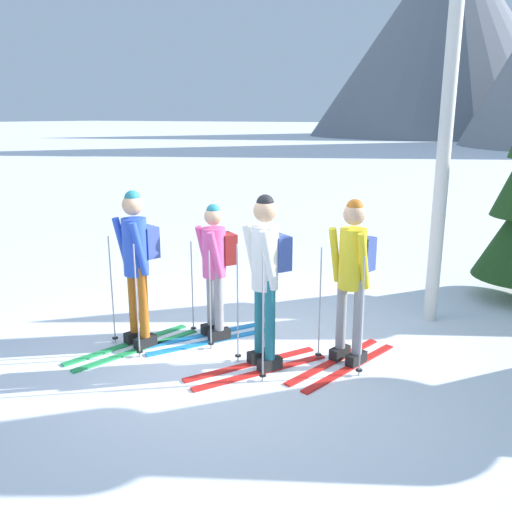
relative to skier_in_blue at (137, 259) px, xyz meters
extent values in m
plane|color=white|center=(1.00, 0.33, -1.05)|extent=(400.00, 400.00, 0.00)
cube|color=green|center=(0.07, -0.14, -1.04)|extent=(0.58, 1.58, 0.02)
cube|color=green|center=(-0.14, -0.07, -1.04)|extent=(0.58, 1.58, 0.02)
cube|color=black|center=(0.10, -0.04, -0.97)|extent=(0.18, 0.28, 0.12)
cylinder|color=#B76019|center=(0.10, -0.04, -0.49)|extent=(0.11, 0.11, 0.87)
cube|color=black|center=(-0.11, 0.02, -0.97)|extent=(0.18, 0.28, 0.12)
cylinder|color=#B76019|center=(-0.11, 0.02, -0.49)|extent=(0.11, 0.11, 0.87)
cylinder|color=blue|center=(0.00, -0.01, 0.15)|extent=(0.28, 0.28, 0.65)
sphere|color=tan|center=(0.00, -0.01, 0.63)|extent=(0.24, 0.24, 0.24)
sphere|color=#1E6B7A|center=(0.00, -0.01, 0.70)|extent=(0.18, 0.18, 0.18)
cylinder|color=blue|center=(0.15, -0.12, 0.16)|extent=(0.14, 0.22, 0.62)
cylinder|color=blue|center=(-0.19, -0.01, 0.16)|extent=(0.14, 0.22, 0.62)
cylinder|color=#A5A5AD|center=(0.20, -0.26, -0.40)|extent=(0.02, 0.02, 1.31)
cylinder|color=black|center=(0.20, -0.26, -0.99)|extent=(0.07, 0.07, 0.01)
cylinder|color=#A5A5AD|center=(-0.32, -0.10, -0.40)|extent=(0.02, 0.02, 1.31)
cylinder|color=black|center=(-0.32, -0.10, -0.99)|extent=(0.07, 0.07, 0.01)
cube|color=#384C99|center=(0.05, 0.15, 0.18)|extent=(0.30, 0.23, 0.36)
cube|color=#1E84D1|center=(0.69, 0.46, -1.04)|extent=(0.96, 1.41, 0.02)
cube|color=#1E84D1|center=(0.51, 0.58, -1.04)|extent=(0.96, 1.41, 0.02)
cube|color=black|center=(0.75, 0.54, -0.97)|extent=(0.23, 0.28, 0.12)
cylinder|color=gray|center=(0.75, 0.54, -0.54)|extent=(0.11, 0.11, 0.78)
cube|color=black|center=(0.56, 0.67, -0.97)|extent=(0.23, 0.28, 0.12)
cylinder|color=gray|center=(0.56, 0.67, -0.54)|extent=(0.11, 0.11, 0.78)
cylinder|color=#E55193|center=(0.65, 0.61, 0.02)|extent=(0.28, 0.28, 0.59)
sphere|color=tan|center=(0.65, 0.61, 0.46)|extent=(0.21, 0.21, 0.21)
sphere|color=#1E6B7A|center=(0.65, 0.61, 0.52)|extent=(0.16, 0.16, 0.16)
cylinder|color=#E55193|center=(0.77, 0.46, 0.04)|extent=(0.17, 0.21, 0.56)
cylinder|color=#E55193|center=(0.47, 0.65, 0.04)|extent=(0.17, 0.21, 0.56)
cylinder|color=#A5A5AD|center=(0.78, 0.31, -0.46)|extent=(0.02, 0.02, 1.17)
cylinder|color=black|center=(0.78, 0.31, -0.99)|extent=(0.07, 0.07, 0.01)
cylinder|color=#A5A5AD|center=(0.33, 0.60, -0.46)|extent=(0.02, 0.02, 1.17)
cylinder|color=black|center=(0.33, 0.60, -0.99)|extent=(0.07, 0.07, 0.01)
cube|color=maroon|center=(0.75, 0.75, 0.05)|extent=(0.31, 0.28, 0.36)
cube|color=red|center=(1.59, 0.04, -1.04)|extent=(0.92, 1.40, 0.02)
cube|color=red|center=(1.40, 0.15, -1.04)|extent=(0.92, 1.40, 0.02)
cube|color=black|center=(1.64, 0.12, -0.97)|extent=(0.23, 0.28, 0.12)
cylinder|color=#1E6B7A|center=(1.64, 0.12, -0.49)|extent=(0.11, 0.11, 0.89)
cube|color=black|center=(1.46, 0.24, -0.97)|extent=(0.23, 0.28, 0.12)
cylinder|color=#1E6B7A|center=(1.46, 0.24, -0.49)|extent=(0.11, 0.11, 0.89)
cylinder|color=white|center=(1.55, 0.18, 0.17)|extent=(0.28, 0.28, 0.67)
sphere|color=tan|center=(1.55, 0.18, 0.66)|extent=(0.24, 0.24, 0.24)
sphere|color=black|center=(1.55, 0.18, 0.73)|extent=(0.18, 0.18, 0.18)
cylinder|color=white|center=(1.67, 0.03, 0.19)|extent=(0.18, 0.22, 0.63)
cylinder|color=white|center=(1.36, 0.23, 0.19)|extent=(0.18, 0.22, 0.63)
cylinder|color=#A5A5AD|center=(1.68, -0.12, -0.38)|extent=(0.02, 0.02, 1.33)
cylinder|color=black|center=(1.68, -0.12, -0.99)|extent=(0.07, 0.07, 0.01)
cylinder|color=#A5A5AD|center=(1.22, 0.17, -0.38)|extent=(0.02, 0.02, 1.33)
cylinder|color=black|center=(1.22, 0.17, -0.99)|extent=(0.07, 0.07, 0.01)
cube|color=#384C99|center=(1.64, 0.32, 0.20)|extent=(0.31, 0.27, 0.36)
cube|color=red|center=(2.38, 0.59, -1.04)|extent=(0.53, 1.53, 0.02)
cube|color=red|center=(2.17, 0.65, -1.04)|extent=(0.53, 1.53, 0.02)
cube|color=black|center=(2.41, 0.68, -0.97)|extent=(0.18, 0.28, 0.12)
cylinder|color=gray|center=(2.41, 0.68, -0.50)|extent=(0.11, 0.11, 0.86)
cube|color=black|center=(2.20, 0.75, -0.97)|extent=(0.18, 0.28, 0.12)
cylinder|color=gray|center=(2.20, 0.75, -0.50)|extent=(0.11, 0.11, 0.86)
cylinder|color=yellow|center=(2.30, 0.72, 0.13)|extent=(0.28, 0.28, 0.64)
sphere|color=tan|center=(2.30, 0.72, 0.60)|extent=(0.23, 0.23, 0.23)
sphere|color=#B76019|center=(2.30, 0.72, 0.67)|extent=(0.17, 0.17, 0.17)
cylinder|color=yellow|center=(2.46, 0.61, 0.15)|extent=(0.14, 0.22, 0.61)
cylinder|color=yellow|center=(2.12, 0.71, 0.15)|extent=(0.14, 0.22, 0.61)
cylinder|color=#A5A5AD|center=(2.51, 0.47, -0.41)|extent=(0.02, 0.02, 1.29)
cylinder|color=black|center=(2.51, 0.47, -0.99)|extent=(0.07, 0.07, 0.01)
cylinder|color=#A5A5AD|center=(1.99, 0.62, -0.41)|extent=(0.02, 0.02, 1.29)
cylinder|color=black|center=(1.99, 0.62, -0.99)|extent=(0.07, 0.07, 0.01)
cube|color=#384C99|center=(2.35, 0.88, 0.16)|extent=(0.29, 0.23, 0.36)
cylinder|color=silver|center=(2.84, 2.47, 1.54)|extent=(0.17, 0.17, 5.18)
cylinder|color=silver|center=(2.79, 2.84, 2.65)|extent=(0.15, 0.79, 0.61)
cone|color=slate|center=(-9.34, 70.89, 11.57)|extent=(33.69, 33.69, 25.25)
camera|label=1|loc=(4.01, -4.59, 1.58)|focal=38.02mm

